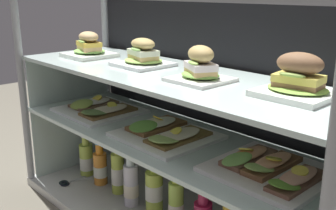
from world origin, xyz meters
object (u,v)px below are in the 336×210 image
at_px(juice_bottle_back_right, 86,159).
at_px(juice_bottle_tucked_behind, 176,204).
at_px(plated_roll_sandwich_mid_left, 298,81).
at_px(kitchen_scissors, 68,182).
at_px(plated_roll_sandwich_far_right, 143,56).
at_px(juice_bottle_back_center, 100,167).
at_px(open_sandwich_tray_right_of_center, 270,169).
at_px(juice_bottle_front_fourth, 118,172).
at_px(juice_bottle_near_post, 131,184).
at_px(open_sandwich_tray_center, 99,109).
at_px(open_sandwich_tray_mid_left, 165,133).
at_px(plated_roll_sandwich_left_of_center, 89,48).
at_px(juice_bottle_front_middle, 154,191).
at_px(plated_roll_sandwich_near_left_corner, 200,68).

height_order(juice_bottle_back_right, juice_bottle_tucked_behind, juice_bottle_tucked_behind).
bearing_deg(plated_roll_sandwich_mid_left, kitchen_scissors, -170.34).
bearing_deg(plated_roll_sandwich_far_right, juice_bottle_back_center, -172.00).
relative_size(open_sandwich_tray_right_of_center, juice_bottle_front_fourth, 1.37).
distance_m(plated_roll_sandwich_far_right, juice_bottle_near_post, 0.55).
bearing_deg(juice_bottle_tucked_behind, open_sandwich_tray_center, -178.66).
relative_size(open_sandwich_tray_mid_left, juice_bottle_near_post, 1.49).
distance_m(open_sandwich_tray_center, open_sandwich_tray_mid_left, 0.44).
height_order(open_sandwich_tray_center, juice_bottle_back_center, open_sandwich_tray_center).
relative_size(open_sandwich_tray_center, juice_bottle_near_post, 1.49).
xyz_separation_m(plated_roll_sandwich_mid_left, juice_bottle_back_center, (-0.94, -0.06, -0.56)).
bearing_deg(juice_bottle_back_center, juice_bottle_front_fourth, 4.24).
height_order(open_sandwich_tray_mid_left, juice_bottle_near_post, open_sandwich_tray_mid_left).
bearing_deg(plated_roll_sandwich_left_of_center, juice_bottle_tucked_behind, 0.66).
bearing_deg(plated_roll_sandwich_left_of_center, juice_bottle_back_center, -4.79).
distance_m(open_sandwich_tray_mid_left, kitchen_scissors, 0.68).
distance_m(plated_roll_sandwich_left_of_center, juice_bottle_front_middle, 0.69).
relative_size(plated_roll_sandwich_far_right, open_sandwich_tray_right_of_center, 0.57).
bearing_deg(plated_roll_sandwich_left_of_center, juice_bottle_front_fourth, 1.80).
bearing_deg(kitchen_scissors, juice_bottle_tucked_behind, 11.71).
height_order(open_sandwich_tray_right_of_center, juice_bottle_front_middle, open_sandwich_tray_right_of_center).
bearing_deg(plated_roll_sandwich_mid_left, plated_roll_sandwich_far_right, -178.09).
height_order(juice_bottle_near_post, juice_bottle_tucked_behind, juice_bottle_tucked_behind).
bearing_deg(open_sandwich_tray_mid_left, plated_roll_sandwich_left_of_center, 179.85).
distance_m(plated_roll_sandwich_mid_left, juice_bottle_back_center, 1.10).
height_order(juice_bottle_back_right, juice_bottle_front_middle, juice_bottle_front_middle).
xyz_separation_m(open_sandwich_tray_right_of_center, juice_bottle_front_middle, (-0.53, -0.00, -0.28)).
xyz_separation_m(plated_roll_sandwich_mid_left, open_sandwich_tray_mid_left, (-0.49, -0.06, -0.27)).
height_order(plated_roll_sandwich_mid_left, juice_bottle_tucked_behind, plated_roll_sandwich_mid_left).
xyz_separation_m(plated_roll_sandwich_mid_left, juice_bottle_front_fourth, (-0.81, -0.05, -0.55)).
distance_m(open_sandwich_tray_right_of_center, juice_bottle_tucked_behind, 0.49).
bearing_deg(open_sandwich_tray_center, juice_bottle_back_right, 177.41).
bearing_deg(open_sandwich_tray_mid_left, plated_roll_sandwich_mid_left, 6.87).
bearing_deg(open_sandwich_tray_center, kitchen_scissors, -136.66).
relative_size(plated_roll_sandwich_far_right, plated_roll_sandwich_near_left_corner, 1.08).
bearing_deg(open_sandwich_tray_mid_left, open_sandwich_tray_right_of_center, 1.80).
height_order(plated_roll_sandwich_far_right, plated_roll_sandwich_near_left_corner, plated_roll_sandwich_near_left_corner).
bearing_deg(juice_bottle_tucked_behind, juice_bottle_back_center, -178.83).
bearing_deg(open_sandwich_tray_center, plated_roll_sandwich_left_of_center, 175.19).
relative_size(plated_roll_sandwich_mid_left, kitchen_scissors, 1.31).
height_order(open_sandwich_tray_mid_left, juice_bottle_front_middle, open_sandwich_tray_mid_left).
bearing_deg(juice_bottle_front_middle, kitchen_scissors, -165.03).
distance_m(plated_roll_sandwich_left_of_center, plated_roll_sandwich_near_left_corner, 0.67).
height_order(plated_roll_sandwich_near_left_corner, kitchen_scissors, plated_roll_sandwich_near_left_corner).
distance_m(plated_roll_sandwich_mid_left, kitchen_scissors, 1.24).
bearing_deg(juice_bottle_front_middle, juice_bottle_tucked_behind, -0.90).
relative_size(juice_bottle_tucked_behind, kitchen_scissors, 1.48).
relative_size(juice_bottle_front_fourth, juice_bottle_front_middle, 1.05).
height_order(plated_roll_sandwich_near_left_corner, juice_bottle_back_right, plated_roll_sandwich_near_left_corner).
relative_size(juice_bottle_back_right, kitchen_scissors, 1.34).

